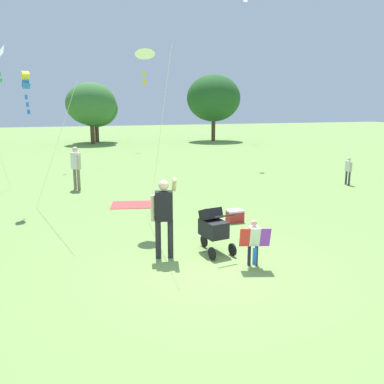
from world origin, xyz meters
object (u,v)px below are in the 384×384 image
object	(u,v)px
kite_adult_black	(145,56)
person_sitting_far	(348,169)
stroller	(213,226)
picnic_blanket	(135,205)
child_with_butterfly_kite	(254,239)
kite_orange_delta	(26,82)
cooler_box	(235,216)
person_red_shirt	(76,165)
person_adult_flyer	(164,212)

from	to	relation	value
kite_adult_black	person_sitting_far	xyz separation A→B (m)	(9.11, 2.76, -3.80)
stroller	picnic_blanket	bearing A→B (deg)	98.94
child_with_butterfly_kite	kite_adult_black	world-z (taller)	kite_adult_black
kite_orange_delta	cooler_box	xyz separation A→B (m)	(5.35, -3.42, -3.74)
stroller	person_red_shirt	size ratio (longest dim) A/B	0.66
person_sitting_far	picnic_blanket	world-z (taller)	person_sitting_far
stroller	kite_adult_black	xyz separation A→B (m)	(-0.83, 2.72, 3.86)
kite_adult_black	picnic_blanket	bearing A→B (deg)	88.55
kite_adult_black	cooler_box	world-z (taller)	kite_adult_black
person_adult_flyer	person_sitting_far	xyz separation A→B (m)	(9.40, 5.45, -0.36)
kite_adult_black	cooler_box	bearing A→B (deg)	-16.54
child_with_butterfly_kite	person_sitting_far	xyz separation A→B (m)	(7.80, 6.48, 0.09)
person_sitting_far	cooler_box	distance (m)	7.63
cooler_box	person_sitting_far	bearing A→B (deg)	26.93
child_with_butterfly_kite	kite_adult_black	size ratio (longest dim) A/B	0.21
person_red_shirt	picnic_blanket	size ratio (longest dim) A/B	1.07
child_with_butterfly_kite	stroller	bearing A→B (deg)	115.37
child_with_butterfly_kite	person_red_shirt	distance (m)	9.59
stroller	person_red_shirt	distance (m)	8.48
child_with_butterfly_kite	person_adult_flyer	size ratio (longest dim) A/B	0.54
person_adult_flyer	person_sitting_far	world-z (taller)	person_adult_flyer
stroller	kite_adult_black	bearing A→B (deg)	106.98
person_red_shirt	picnic_blanket	distance (m)	3.74
kite_adult_black	person_adult_flyer	bearing A→B (deg)	-96.10
person_adult_flyer	kite_orange_delta	world-z (taller)	kite_orange_delta
person_sitting_far	kite_adult_black	bearing A→B (deg)	-163.17
cooler_box	person_red_shirt	bearing A→B (deg)	122.87
kite_orange_delta	person_red_shirt	world-z (taller)	kite_orange_delta
person_adult_flyer	cooler_box	size ratio (longest dim) A/B	3.99
kite_adult_black	picnic_blanket	distance (m)	4.98
kite_adult_black	kite_orange_delta	size ratio (longest dim) A/B	1.10
stroller	child_with_butterfly_kite	bearing A→B (deg)	-64.63
picnic_blanket	cooler_box	bearing A→B (deg)	-51.85
kite_orange_delta	picnic_blanket	world-z (taller)	kite_orange_delta
child_with_butterfly_kite	cooler_box	size ratio (longest dim) A/B	2.15
kite_adult_black	person_red_shirt	xyz separation A→B (m)	(-1.61, 5.40, -3.48)
picnic_blanket	cooler_box	world-z (taller)	cooler_box
person_red_shirt	person_sitting_far	size ratio (longest dim) A/B	1.47
kite_adult_black	kite_orange_delta	distance (m)	4.11
child_with_butterfly_kite	kite_orange_delta	distance (m)	8.46
stroller	cooler_box	xyz separation A→B (m)	(1.50, 2.03, -0.43)
person_sitting_far	picnic_blanket	xyz separation A→B (m)	(-9.05, -0.56, -0.67)
kite_adult_black	cooler_box	size ratio (longest dim) A/B	10.43
stroller	person_sitting_far	bearing A→B (deg)	33.46
person_adult_flyer	kite_adult_black	bearing A→B (deg)	83.90
person_adult_flyer	person_sitting_far	bearing A→B (deg)	30.12
person_red_shirt	cooler_box	world-z (taller)	person_red_shirt
picnic_blanket	kite_adult_black	bearing A→B (deg)	-91.45
kite_orange_delta	picnic_blanket	size ratio (longest dim) A/B	2.69
stroller	kite_adult_black	distance (m)	4.79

